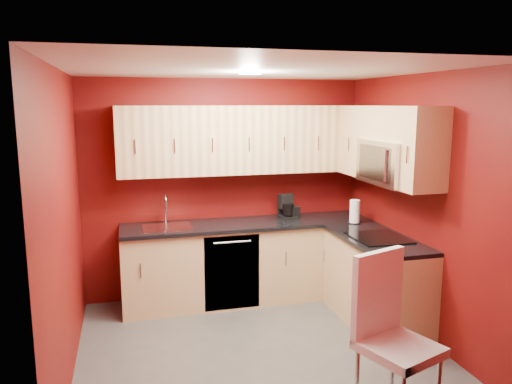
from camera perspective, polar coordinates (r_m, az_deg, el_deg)
name	(u,v)px	position (r m, az deg, el deg)	size (l,w,h in m)	color
floor	(259,350)	(4.79, 0.29, -17.56)	(3.20, 3.20, 0.00)	#4B4846
ceiling	(259,69)	(4.25, 0.32, 13.86)	(3.20, 3.20, 0.00)	white
wall_back	(225,189)	(5.79, -3.56, 0.39)	(3.20, 3.20, 0.00)	#610F09
wall_front	(325,271)	(2.98, 7.92, -8.96)	(3.20, 3.20, 0.00)	#610F09
wall_left	(64,228)	(4.24, -21.13, -3.84)	(3.00, 3.00, 0.00)	#610F09
wall_right	(421,207)	(5.00, 18.30, -1.62)	(3.00, 3.00, 0.00)	#610F09
base_cabinets_back	(248,263)	(5.74, -0.90, -8.07)	(2.80, 0.60, 0.87)	tan
base_cabinets_right	(376,282)	(5.28, 13.54, -9.99)	(0.60, 1.30, 0.87)	tan
countertop_back	(248,224)	(5.60, -0.88, -3.68)	(2.80, 0.63, 0.04)	black
countertop_right	(377,239)	(5.12, 13.68, -5.28)	(0.63, 1.27, 0.04)	black
upper_cabinets_back	(245,140)	(5.59, -1.25, 6.01)	(2.80, 0.35, 0.75)	#DCC27C
upper_cabinets_right	(384,137)	(5.21, 14.41, 6.09)	(0.35, 1.55, 0.75)	#DCC27C
microwave	(392,162)	(5.00, 15.33, 3.28)	(0.42, 0.76, 0.42)	silver
cooktop	(378,238)	(5.08, 13.82, -5.11)	(0.50, 0.55, 0.01)	black
sink	(167,224)	(5.46, -10.15, -3.60)	(0.52, 0.42, 0.35)	silver
dishwasher_front	(232,273)	(5.42, -2.76, -9.19)	(0.60, 0.02, 0.82)	black
downlight	(250,73)	(4.54, -0.69, 13.42)	(0.20, 0.20, 0.01)	white
coffee_maker	(288,207)	(5.78, 3.69, -1.68)	(0.16, 0.22, 0.27)	black
napkin_holder	(293,212)	(5.82, 4.25, -2.32)	(0.12, 0.12, 0.13)	black
paper_towel	(355,212)	(5.64, 11.21, -2.21)	(0.15, 0.15, 0.26)	white
dining_chair	(399,339)	(3.78, 16.06, -15.88)	(0.48, 0.50, 1.18)	silver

